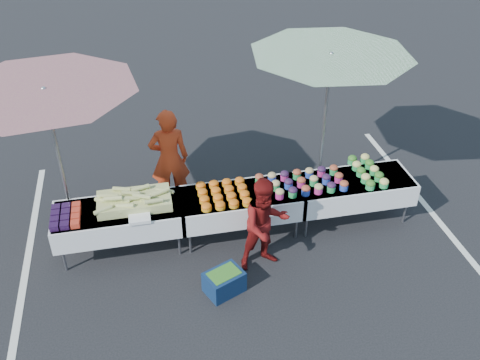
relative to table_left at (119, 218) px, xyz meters
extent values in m
plane|color=black|center=(1.80, 0.00, -0.58)|extent=(80.00, 80.00, 0.00)
cube|color=silver|center=(-1.40, 0.00, -0.58)|extent=(0.10, 5.00, 0.00)
cube|color=silver|center=(5.00, 0.00, -0.58)|extent=(0.10, 5.00, 0.00)
cube|color=white|center=(0.00, 0.00, 0.15)|extent=(1.80, 0.75, 0.04)
cube|color=white|center=(0.00, 0.00, -0.01)|extent=(1.86, 0.81, 0.36)
cylinder|color=slate|center=(-0.82, -0.29, -0.39)|extent=(0.04, 0.04, 0.39)
cylinder|color=slate|center=(-0.82, 0.29, -0.39)|extent=(0.04, 0.04, 0.39)
cylinder|color=slate|center=(0.82, -0.29, -0.39)|extent=(0.04, 0.04, 0.39)
cylinder|color=slate|center=(0.82, 0.29, -0.39)|extent=(0.04, 0.04, 0.39)
cube|color=white|center=(1.80, 0.00, 0.15)|extent=(1.80, 0.75, 0.04)
cube|color=white|center=(1.80, 0.00, -0.01)|extent=(1.86, 0.81, 0.36)
cylinder|color=slate|center=(0.98, -0.29, -0.39)|extent=(0.04, 0.04, 0.39)
cylinder|color=slate|center=(0.98, 0.29, -0.39)|extent=(0.04, 0.04, 0.39)
cylinder|color=slate|center=(2.62, -0.29, -0.39)|extent=(0.04, 0.04, 0.39)
cylinder|color=slate|center=(2.62, 0.29, -0.39)|extent=(0.04, 0.04, 0.39)
cube|color=white|center=(3.60, 0.00, 0.15)|extent=(1.80, 0.75, 0.04)
cube|color=white|center=(3.60, 0.00, -0.01)|extent=(1.86, 0.81, 0.36)
cylinder|color=slate|center=(2.78, -0.29, -0.39)|extent=(0.04, 0.04, 0.39)
cylinder|color=slate|center=(2.78, 0.29, -0.39)|extent=(0.04, 0.04, 0.39)
cylinder|color=slate|center=(4.42, -0.29, -0.39)|extent=(0.04, 0.04, 0.39)
cylinder|color=slate|center=(4.42, 0.29, -0.39)|extent=(0.04, 0.04, 0.39)
cube|color=black|center=(-0.85, -0.27, 0.21)|extent=(0.12, 0.12, 0.08)
cube|color=black|center=(-0.85, -0.13, 0.21)|extent=(0.12, 0.12, 0.08)
cube|color=black|center=(-0.85, 0.01, 0.21)|extent=(0.12, 0.12, 0.08)
cube|color=black|center=(-0.85, 0.15, 0.21)|extent=(0.12, 0.12, 0.08)
cube|color=black|center=(-0.71, -0.27, 0.21)|extent=(0.12, 0.12, 0.08)
cube|color=black|center=(-0.71, -0.13, 0.21)|extent=(0.12, 0.12, 0.08)
cube|color=black|center=(-0.71, 0.01, 0.21)|extent=(0.12, 0.12, 0.08)
cube|color=black|center=(-0.71, 0.15, 0.21)|extent=(0.12, 0.12, 0.08)
cube|color=#A6111D|center=(-0.57, -0.27, 0.21)|extent=(0.12, 0.12, 0.08)
cube|color=#A6111D|center=(-0.57, -0.13, 0.21)|extent=(0.12, 0.12, 0.08)
cube|color=#A6111D|center=(-0.57, 0.01, 0.21)|extent=(0.12, 0.12, 0.08)
cube|color=#A6111D|center=(-0.57, 0.15, 0.21)|extent=(0.12, 0.12, 0.08)
cube|color=#96AA57|center=(0.25, 0.05, 0.24)|extent=(1.05, 0.55, 0.14)
cylinder|color=#96AA57|center=(0.55, 0.20, 0.27)|extent=(0.27, 0.09, 0.10)
cylinder|color=#96AA57|center=(-0.13, 0.10, 0.34)|extent=(0.27, 0.14, 0.07)
cylinder|color=#96AA57|center=(0.36, -0.06, 0.38)|extent=(0.27, 0.14, 0.09)
cylinder|color=#96AA57|center=(-0.17, 0.08, 0.28)|extent=(0.27, 0.15, 0.10)
cylinder|color=#96AA57|center=(0.07, -0.01, 0.33)|extent=(0.27, 0.15, 0.08)
cylinder|color=#96AA57|center=(0.21, 0.09, 0.36)|extent=(0.27, 0.10, 0.10)
cylinder|color=#96AA57|center=(0.21, -0.03, 0.36)|extent=(0.27, 0.07, 0.08)
cylinder|color=#96AA57|center=(0.12, -0.13, 0.31)|extent=(0.27, 0.14, 0.09)
cylinder|color=#96AA57|center=(0.09, 0.25, 0.34)|extent=(0.27, 0.12, 0.08)
cylinder|color=#96AA57|center=(0.71, 0.14, 0.29)|extent=(0.27, 0.16, 0.08)
cylinder|color=#96AA57|center=(-0.06, 0.01, 0.34)|extent=(0.27, 0.11, 0.07)
cylinder|color=#96AA57|center=(0.16, -0.18, 0.27)|extent=(0.27, 0.10, 0.07)
cylinder|color=#96AA57|center=(0.36, 0.19, 0.35)|extent=(0.27, 0.12, 0.08)
cylinder|color=#96AA57|center=(-0.18, -0.17, 0.31)|extent=(0.27, 0.15, 0.08)
cylinder|color=#96AA57|center=(-0.09, 0.09, 0.36)|extent=(0.27, 0.10, 0.08)
cylinder|color=#96AA57|center=(0.46, 0.00, 0.32)|extent=(0.27, 0.16, 0.10)
cylinder|color=#96AA57|center=(-0.03, -0.02, 0.38)|extent=(0.27, 0.12, 0.09)
cylinder|color=#96AA57|center=(0.52, -0.18, 0.37)|extent=(0.27, 0.09, 0.07)
cylinder|color=#96AA57|center=(0.58, -0.15, 0.30)|extent=(0.27, 0.10, 0.09)
cylinder|color=#96AA57|center=(0.50, -0.09, 0.28)|extent=(0.27, 0.12, 0.09)
cylinder|color=#96AA57|center=(0.35, 0.28, 0.27)|extent=(0.27, 0.10, 0.08)
cylinder|color=#96AA57|center=(0.63, 0.03, 0.34)|extent=(0.27, 0.14, 0.10)
cylinder|color=#96AA57|center=(0.56, 0.25, 0.27)|extent=(0.27, 0.12, 0.07)
cylinder|color=#96AA57|center=(0.50, 0.23, 0.27)|extent=(0.27, 0.07, 0.10)
cube|color=white|center=(0.30, -0.30, 0.19)|extent=(0.30, 0.25, 0.05)
cylinder|color=orange|center=(1.25, -0.28, 0.19)|extent=(0.15, 0.15, 0.05)
ellipsoid|color=orange|center=(1.25, -0.28, 0.23)|extent=(0.15, 0.15, 0.08)
cylinder|color=orange|center=(1.25, -0.10, 0.19)|extent=(0.15, 0.15, 0.05)
ellipsoid|color=orange|center=(1.25, -0.10, 0.23)|extent=(0.15, 0.15, 0.08)
cylinder|color=orange|center=(1.25, 0.08, 0.19)|extent=(0.15, 0.15, 0.05)
ellipsoid|color=orange|center=(1.25, 0.08, 0.23)|extent=(0.15, 0.15, 0.08)
cylinder|color=orange|center=(1.25, 0.26, 0.19)|extent=(0.15, 0.15, 0.05)
ellipsoid|color=orange|center=(1.25, 0.26, 0.23)|extent=(0.15, 0.15, 0.08)
cylinder|color=orange|center=(1.45, -0.28, 0.19)|extent=(0.15, 0.15, 0.05)
ellipsoid|color=orange|center=(1.45, -0.28, 0.23)|extent=(0.15, 0.15, 0.08)
cylinder|color=orange|center=(1.45, -0.10, 0.19)|extent=(0.15, 0.15, 0.05)
ellipsoid|color=orange|center=(1.45, -0.10, 0.23)|extent=(0.15, 0.15, 0.08)
cylinder|color=orange|center=(1.45, 0.08, 0.19)|extent=(0.15, 0.15, 0.05)
ellipsoid|color=orange|center=(1.45, 0.08, 0.23)|extent=(0.15, 0.15, 0.08)
cylinder|color=orange|center=(1.45, 0.26, 0.19)|extent=(0.15, 0.15, 0.05)
ellipsoid|color=orange|center=(1.45, 0.26, 0.23)|extent=(0.15, 0.15, 0.08)
cylinder|color=orange|center=(1.65, -0.28, 0.19)|extent=(0.15, 0.15, 0.05)
ellipsoid|color=orange|center=(1.65, -0.28, 0.23)|extent=(0.15, 0.15, 0.08)
cylinder|color=orange|center=(1.65, -0.10, 0.19)|extent=(0.15, 0.15, 0.05)
ellipsoid|color=orange|center=(1.65, -0.10, 0.23)|extent=(0.15, 0.15, 0.08)
cylinder|color=orange|center=(1.65, 0.08, 0.19)|extent=(0.15, 0.15, 0.05)
ellipsoid|color=orange|center=(1.65, 0.08, 0.23)|extent=(0.15, 0.15, 0.08)
cylinder|color=orange|center=(1.65, 0.26, 0.19)|extent=(0.15, 0.15, 0.05)
ellipsoid|color=orange|center=(1.65, 0.26, 0.23)|extent=(0.15, 0.15, 0.08)
cylinder|color=orange|center=(1.85, -0.28, 0.19)|extent=(0.15, 0.15, 0.05)
ellipsoid|color=orange|center=(1.85, -0.28, 0.23)|extent=(0.15, 0.15, 0.08)
cylinder|color=orange|center=(1.85, -0.10, 0.19)|extent=(0.15, 0.15, 0.05)
ellipsoid|color=orange|center=(1.85, -0.10, 0.23)|extent=(0.15, 0.15, 0.08)
cylinder|color=orange|center=(1.85, 0.08, 0.19)|extent=(0.15, 0.15, 0.05)
ellipsoid|color=orange|center=(1.85, 0.08, 0.23)|extent=(0.15, 0.15, 0.08)
cylinder|color=orange|center=(1.85, 0.26, 0.19)|extent=(0.15, 0.15, 0.05)
ellipsoid|color=orange|center=(1.85, 0.26, 0.23)|extent=(0.15, 0.15, 0.08)
cylinder|color=#2744B6|center=(2.15, -0.22, 0.22)|extent=(0.13, 0.13, 0.10)
ellipsoid|color=maroon|center=(2.15, -0.22, 0.28)|extent=(0.14, 0.14, 0.10)
cylinder|color=#BA287C|center=(2.15, 0.00, 0.22)|extent=(0.13, 0.13, 0.10)
ellipsoid|color=maroon|center=(2.15, 0.00, 0.28)|extent=(0.14, 0.14, 0.10)
cylinder|color=green|center=(2.15, 0.22, 0.22)|extent=(0.13, 0.13, 0.10)
ellipsoid|color=maroon|center=(2.15, 0.22, 0.28)|extent=(0.14, 0.14, 0.10)
cylinder|color=#BA287C|center=(2.35, -0.22, 0.22)|extent=(0.13, 0.13, 0.10)
ellipsoid|color=tan|center=(2.35, -0.22, 0.28)|extent=(0.14, 0.14, 0.10)
cylinder|color=green|center=(2.35, 0.00, 0.22)|extent=(0.13, 0.13, 0.10)
ellipsoid|color=tan|center=(2.35, 0.00, 0.28)|extent=(0.14, 0.14, 0.10)
cylinder|color=#2744B6|center=(2.35, 0.22, 0.22)|extent=(0.13, 0.13, 0.10)
ellipsoid|color=tan|center=(2.35, 0.22, 0.28)|extent=(0.14, 0.14, 0.10)
cylinder|color=green|center=(2.55, -0.22, 0.22)|extent=(0.13, 0.13, 0.10)
ellipsoid|color=black|center=(2.55, -0.22, 0.28)|extent=(0.14, 0.14, 0.10)
cylinder|color=#2744B6|center=(2.55, 0.00, 0.22)|extent=(0.13, 0.13, 0.10)
ellipsoid|color=black|center=(2.55, 0.00, 0.28)|extent=(0.14, 0.14, 0.10)
cylinder|color=#BA287C|center=(2.55, 0.22, 0.22)|extent=(0.13, 0.13, 0.10)
ellipsoid|color=black|center=(2.55, 0.22, 0.28)|extent=(0.14, 0.14, 0.10)
cylinder|color=#2744B6|center=(2.75, -0.22, 0.22)|extent=(0.13, 0.13, 0.10)
ellipsoid|color=maroon|center=(2.75, -0.22, 0.28)|extent=(0.14, 0.14, 0.10)
cylinder|color=#BA287C|center=(2.75, 0.00, 0.22)|extent=(0.13, 0.13, 0.10)
ellipsoid|color=maroon|center=(2.75, 0.00, 0.28)|extent=(0.14, 0.14, 0.10)
cylinder|color=green|center=(2.75, 0.22, 0.22)|extent=(0.13, 0.13, 0.10)
ellipsoid|color=maroon|center=(2.75, 0.22, 0.28)|extent=(0.14, 0.14, 0.10)
cylinder|color=#BA287C|center=(2.95, -0.22, 0.22)|extent=(0.13, 0.13, 0.10)
ellipsoid|color=tan|center=(2.95, -0.22, 0.28)|extent=(0.14, 0.14, 0.10)
cylinder|color=green|center=(2.95, 0.00, 0.22)|extent=(0.13, 0.13, 0.10)
ellipsoid|color=tan|center=(2.95, 0.00, 0.28)|extent=(0.14, 0.14, 0.10)
cylinder|color=#2744B6|center=(2.95, 0.22, 0.22)|extent=(0.13, 0.13, 0.10)
ellipsoid|color=tan|center=(2.95, 0.22, 0.28)|extent=(0.14, 0.14, 0.10)
cylinder|color=green|center=(3.15, -0.22, 0.22)|extent=(0.13, 0.13, 0.10)
ellipsoid|color=black|center=(3.15, -0.22, 0.28)|extent=(0.14, 0.14, 0.10)
cylinder|color=#2744B6|center=(3.15, 0.00, 0.22)|extent=(0.13, 0.13, 0.10)
ellipsoid|color=black|center=(3.15, 0.00, 0.28)|extent=(0.14, 0.14, 0.10)
cylinder|color=#BA287C|center=(3.15, 0.22, 0.22)|extent=(0.13, 0.13, 0.10)
ellipsoid|color=black|center=(3.15, 0.22, 0.28)|extent=(0.14, 0.14, 0.10)
cylinder|color=#2744B6|center=(3.35, -0.22, 0.22)|extent=(0.13, 0.13, 0.10)
ellipsoid|color=maroon|center=(3.35, -0.22, 0.28)|extent=(0.14, 0.14, 0.10)
cylinder|color=#BA287C|center=(3.35, 0.00, 0.22)|extent=(0.13, 0.13, 0.10)
ellipsoid|color=maroon|center=(3.35, 0.00, 0.28)|extent=(0.14, 0.14, 0.10)
cylinder|color=green|center=(3.35, 0.22, 0.22)|extent=(0.13, 0.13, 0.10)
ellipsoid|color=maroon|center=(3.35, 0.22, 0.28)|extent=(0.14, 0.14, 0.10)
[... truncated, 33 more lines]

